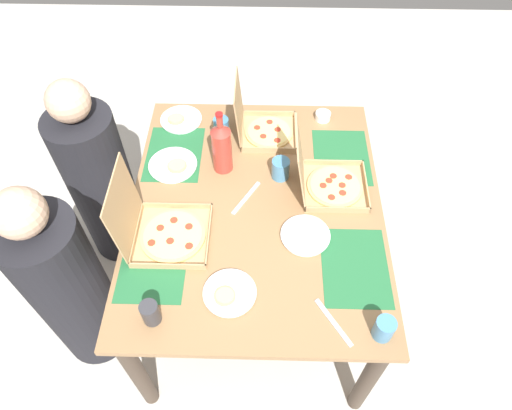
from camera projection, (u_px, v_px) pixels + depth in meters
name	position (u px, v px, depth m)	size (l,w,h in m)	color
ground_plane	(256.00, 286.00, 2.58)	(6.00, 6.00, 0.00)	beige
dining_table	(256.00, 219.00, 2.08)	(1.33, 1.09, 0.74)	#3F3328
placemat_near_left	(355.00, 267.00, 1.80)	(0.36, 0.26, 0.00)	#236638
placemat_near_right	(341.00, 157.00, 2.17)	(0.36, 0.26, 0.00)	#236638
placemat_far_left	(154.00, 263.00, 1.82)	(0.36, 0.26, 0.00)	#236638
placemat_far_right	(174.00, 154.00, 2.18)	(0.36, 0.26, 0.00)	#236638
pizza_box_corner_right	(162.00, 230.00, 1.85)	(0.30, 0.33, 0.34)	tan
pizza_box_center	(327.00, 181.00, 2.02)	(0.28, 0.33, 0.31)	tan
pizza_box_corner_left	(262.00, 127.00, 2.23)	(0.27, 0.29, 0.30)	tan
plate_near_left	(229.00, 293.00, 1.72)	(0.20, 0.20, 0.03)	white
plate_far_right	(173.00, 165.00, 2.13)	(0.22, 0.22, 0.03)	white
plate_near_right	(305.00, 236.00, 1.89)	(0.20, 0.20, 0.02)	white
plate_far_left	(181.00, 120.00, 2.32)	(0.21, 0.21, 0.03)	white
soda_bottle	(222.00, 147.00, 2.03)	(0.09, 0.09, 0.32)	#B2382D
cup_dark	(384.00, 329.00, 1.60)	(0.07, 0.07, 0.09)	teal
cup_spare	(221.00, 127.00, 2.24)	(0.07, 0.07, 0.09)	teal
cup_clear_right	(150.00, 313.00, 1.63)	(0.07, 0.07, 0.10)	#333338
cup_red	(281.00, 169.00, 2.06)	(0.08, 0.08, 0.10)	teal
condiment_bowl	(323.00, 116.00, 2.32)	(0.08, 0.08, 0.04)	white
knife_by_far_left	(246.00, 198.00, 2.02)	(0.21, 0.02, 0.01)	#B7B7BC
knife_by_near_right	(333.00, 322.00, 1.66)	(0.21, 0.02, 0.01)	#B7B7BC
diner_left_seat	(69.00, 287.00, 2.00)	(0.32, 0.32, 1.15)	black
diner_right_seat	(101.00, 183.00, 2.37)	(0.32, 0.32, 1.14)	black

